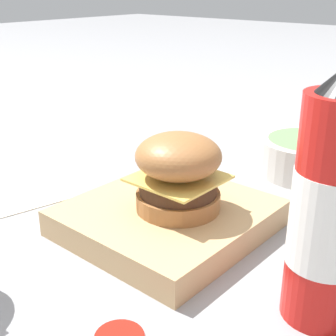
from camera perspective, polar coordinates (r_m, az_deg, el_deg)
ground_plane at (r=0.61m, az=0.23°, el=-6.49°), size 6.00×6.00×0.00m
serving_board at (r=0.59m, az=0.00°, el=-6.06°), size 0.23×0.22×0.03m
burger at (r=0.55m, az=1.26°, el=-0.49°), size 0.10×0.10×0.09m
ketchup_bottle at (r=0.42m, az=19.26°, el=-4.81°), size 0.07×0.07×0.24m
side_bowl at (r=0.79m, az=16.67°, el=1.51°), size 0.16×0.16×0.06m
ketchup_puddle at (r=0.44m, az=-5.96°, el=-19.71°), size 0.04×0.04×0.00m
parchment_square at (r=0.73m, az=-19.35°, el=-2.88°), size 0.18×0.18×0.00m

